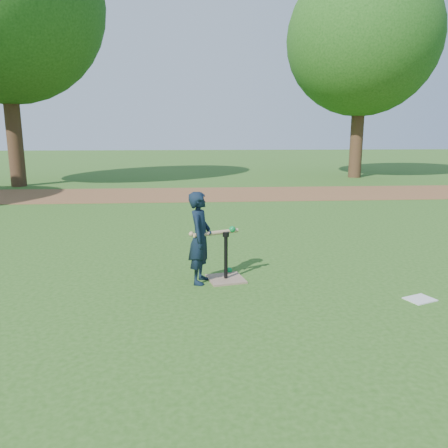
{
  "coord_description": "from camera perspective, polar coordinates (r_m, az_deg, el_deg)",
  "views": [
    {
      "loc": [
        -0.16,
        -5.33,
        1.81
      ],
      "look_at": [
        0.26,
        0.15,
        0.65
      ],
      "focal_mm": 35.0,
      "sensor_mm": 36.0,
      "label": 1
    }
  ],
  "objects": [
    {
      "name": "swing_action",
      "position": [
        5.31,
        -0.92,
        -1.08
      ],
      "size": [
        0.62,
        0.29,
        0.1
      ],
      "color": "tan",
      "rests_on": "ground"
    },
    {
      "name": "tree_right",
      "position": [
        18.89,
        17.66,
        22.02
      ],
      "size": [
        5.8,
        5.8,
        8.21
      ],
      "color": "#382316",
      "rests_on": "ground"
    },
    {
      "name": "batting_tee",
      "position": [
        5.47,
        0.24,
        -6.2
      ],
      "size": [
        0.51,
        0.51,
        0.61
      ],
      "color": "#896F57",
      "rests_on": "ground"
    },
    {
      "name": "tree_left",
      "position": [
        16.9,
        -27.09,
        24.61
      ],
      "size": [
        6.4,
        6.4,
        9.08
      ],
      "color": "#382316",
      "rests_on": "ground"
    },
    {
      "name": "clipboard",
      "position": [
        5.33,
        24.22,
        -8.96
      ],
      "size": [
        0.36,
        0.32,
        0.01
      ],
      "primitive_type": "cube",
      "rotation": [
        0.0,
        0.0,
        0.37
      ],
      "color": "silver",
      "rests_on": "ground"
    },
    {
      "name": "ground",
      "position": [
        5.63,
        -2.55,
        -6.83
      ],
      "size": [
        80.0,
        80.0,
        0.0
      ],
      "primitive_type": "plane",
      "color": "#285116",
      "rests_on": "ground"
    },
    {
      "name": "child",
      "position": [
        5.27,
        -3.15,
        -1.82
      ],
      "size": [
        0.35,
        0.46,
        1.12
      ],
      "primitive_type": "imported",
      "rotation": [
        0.0,
        0.0,
        1.34
      ],
      "color": "black",
      "rests_on": "ground"
    },
    {
      "name": "wiffle_ball_ground",
      "position": [
        5.73,
        0.68,
        -6.06
      ],
      "size": [
        0.08,
        0.08,
        0.08
      ],
      "primitive_type": "sphere",
      "color": "#0B8135",
      "rests_on": "ground"
    },
    {
      "name": "dirt_strip",
      "position": [
        12.96,
        -3.65,
        3.91
      ],
      "size": [
        24.0,
        3.0,
        0.01
      ],
      "primitive_type": "cube",
      "color": "brown",
      "rests_on": "ground"
    }
  ]
}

